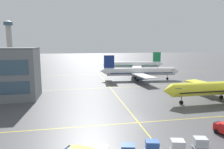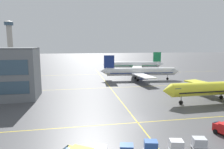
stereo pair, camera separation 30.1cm
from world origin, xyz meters
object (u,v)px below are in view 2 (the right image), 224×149
(airliner_third_row, at_px, (134,65))
(control_tower, at_px, (10,37))
(airliner_front_gate, at_px, (224,88))
(baggage_cart_row_fourth, at_px, (151,147))
(airliner_second_row, at_px, (140,72))
(baggage_cart_row_fifth, at_px, (176,146))
(baggage_cart_row_rightmost, at_px, (199,143))

(airliner_third_row, height_order, control_tower, control_tower)
(airliner_front_gate, distance_m, baggage_cart_row_fourth, 36.59)
(airliner_second_row, relative_size, baggage_cart_row_fifth, 12.36)
(baggage_cart_row_fourth, bearing_deg, airliner_front_gate, 36.03)
(airliner_third_row, bearing_deg, control_tower, 132.67)
(airliner_second_row, xyz_separation_m, baggage_cart_row_rightmost, (-9.38, -57.77, -2.76))
(airliner_second_row, height_order, baggage_cart_row_rightmost, airliner_second_row)
(baggage_cart_row_rightmost, bearing_deg, baggage_cart_row_fifth, -178.80)
(baggage_cart_row_fourth, relative_size, baggage_cart_row_rightmost, 1.00)
(baggage_cart_row_fifth, bearing_deg, control_tower, 112.33)
(airliner_front_gate, distance_m, control_tower, 201.39)
(airliner_front_gate, bearing_deg, airliner_second_row, 109.27)
(control_tower, bearing_deg, baggage_cart_row_rightmost, -66.70)
(baggage_cart_row_fourth, distance_m, control_tower, 207.71)
(baggage_cart_row_rightmost, xyz_separation_m, control_tower, (-82.99, 192.72, 21.56))
(airliner_second_row, distance_m, control_tower, 164.61)
(airliner_third_row, bearing_deg, baggage_cart_row_fourth, -104.79)
(airliner_third_row, relative_size, baggage_cart_row_fourth, 12.43)
(airliner_front_gate, xyz_separation_m, baggage_cart_row_rightmost, (-21.93, -21.85, -2.84))
(baggage_cart_row_fourth, relative_size, control_tower, 0.07)
(airliner_front_gate, distance_m, baggage_cart_row_fifth, 33.92)
(airliner_front_gate, height_order, control_tower, control_tower)
(airliner_front_gate, bearing_deg, baggage_cart_row_fifth, -139.55)
(control_tower, bearing_deg, airliner_second_row, -55.61)
(baggage_cart_row_rightmost, height_order, control_tower, control_tower)
(baggage_cart_row_rightmost, bearing_deg, airliner_second_row, 80.78)
(airliner_second_row, distance_m, baggage_cart_row_rightmost, 58.59)
(baggage_cart_row_fifth, bearing_deg, airliner_third_row, 77.66)
(airliner_front_gate, height_order, baggage_cart_row_rightmost, airliner_front_gate)
(baggage_cart_row_rightmost, bearing_deg, airliner_third_row, 80.07)
(airliner_second_row, xyz_separation_m, baggage_cart_row_fourth, (-16.95, -57.38, -2.76))
(airliner_second_row, height_order, baggage_cart_row_fifth, airliner_second_row)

